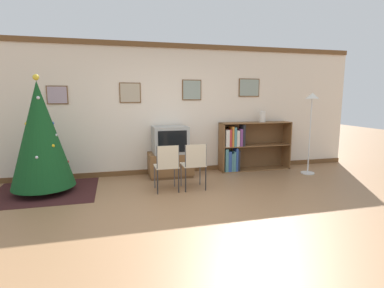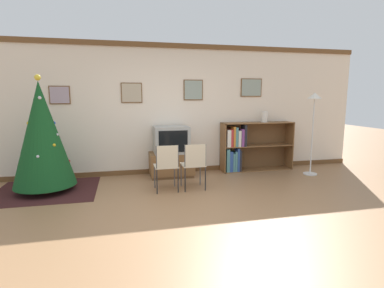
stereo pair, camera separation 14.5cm
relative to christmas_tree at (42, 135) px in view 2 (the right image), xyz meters
name	(u,v)px [view 2 (the right image)]	position (x,y,z in m)	size (l,w,h in m)	color
ground_plane	(191,218)	(2.20, -1.70, -0.99)	(24.00, 24.00, 0.00)	#936B47
wall_back	(164,110)	(2.20, 0.84, 0.36)	(8.84, 0.11, 2.70)	silver
area_rug	(46,191)	(0.00, 0.00, -0.98)	(1.70, 1.50, 0.01)	#381919
christmas_tree	(42,135)	(0.00, 0.00, 0.00)	(1.02, 1.02, 1.97)	maroon
tv_console	(171,164)	(2.28, 0.50, -0.74)	(0.88, 0.55, 0.49)	brown
television	(171,140)	(2.28, 0.50, -0.23)	(0.69, 0.54, 0.54)	#9E9E99
folding_chair_left	(167,165)	(2.04, -0.51, -0.52)	(0.40, 0.40, 0.82)	beige
folding_chair_right	(194,163)	(2.52, -0.51, -0.52)	(0.40, 0.40, 0.82)	beige
bookshelf	(245,147)	(3.92, 0.61, -0.46)	(1.61, 0.36, 1.06)	brown
vase	(265,117)	(4.38, 0.61, 0.20)	(0.14, 0.14, 0.24)	silver
standing_lamp	(314,112)	(5.15, -0.03, 0.32)	(0.28, 0.28, 1.70)	silver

